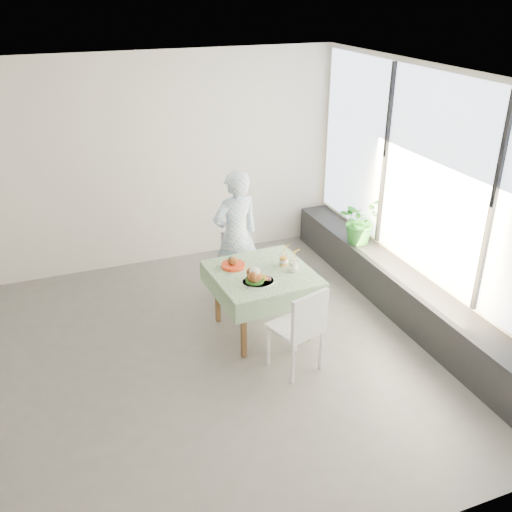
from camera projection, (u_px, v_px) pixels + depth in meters
name	position (u px, v px, depth m)	size (l,w,h in m)	color
floor	(170.00, 367.00, 5.81)	(6.00, 6.00, 0.00)	#5B5956
ceiling	(147.00, 84.00, 4.58)	(6.00, 6.00, 0.00)	white
wall_back	(117.00, 167.00, 7.29)	(6.00, 0.02, 2.80)	white
wall_front	(262.00, 420.00, 3.10)	(6.00, 0.02, 2.80)	white
wall_right	(433.00, 201.00, 6.17)	(0.02, 5.00, 2.80)	white
window_pane	(434.00, 179.00, 6.06)	(0.01, 4.80, 2.18)	#D1E0F9
window_ledge	(405.00, 296.00, 6.61)	(0.40, 4.80, 0.50)	black
cafe_table	(262.00, 294.00, 6.22)	(1.09, 1.09, 0.74)	brown
chair_far	(240.00, 279.00, 6.98)	(0.45, 0.45, 0.82)	white
chair_near	(296.00, 344.00, 5.69)	(0.54, 0.54, 0.93)	white
diner	(236.00, 236.00, 6.77)	(0.59, 0.39, 1.62)	#8FBDE5
main_dish	(256.00, 278.00, 5.85)	(0.35, 0.35, 0.18)	white
juice_cup_orange	(284.00, 260.00, 6.21)	(0.10, 0.10, 0.28)	white
juice_cup_lemonade	(294.00, 266.00, 6.08)	(0.10, 0.10, 0.29)	white
second_dish	(233.00, 264.00, 6.18)	(0.26, 0.26, 0.12)	red
potted_plant	(360.00, 220.00, 7.25)	(0.54, 0.47, 0.60)	#287928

